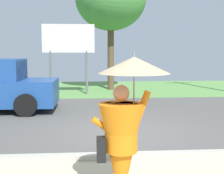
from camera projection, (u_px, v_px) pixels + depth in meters
name	position (u px, v px, depth m)	size (l,w,h in m)	color
ground_plane	(115.00, 112.00, 11.04)	(40.00, 22.00, 0.20)	#565451
monk_pedestrian	(124.00, 131.00, 4.07)	(1.05, 0.95, 2.13)	orange
roadside_billboard	(68.00, 43.00, 15.15)	(2.60, 0.12, 3.50)	slate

